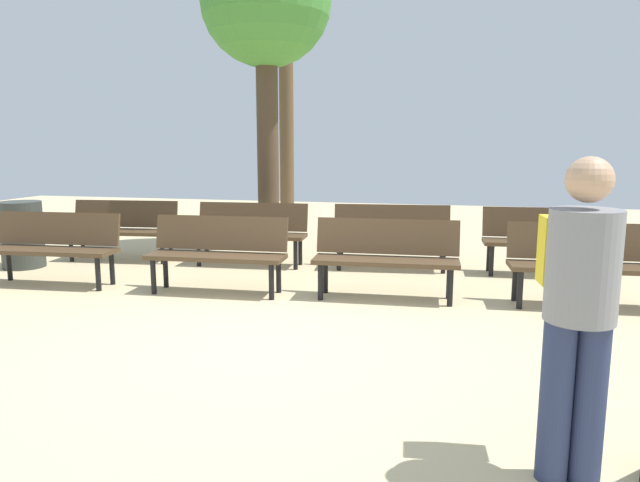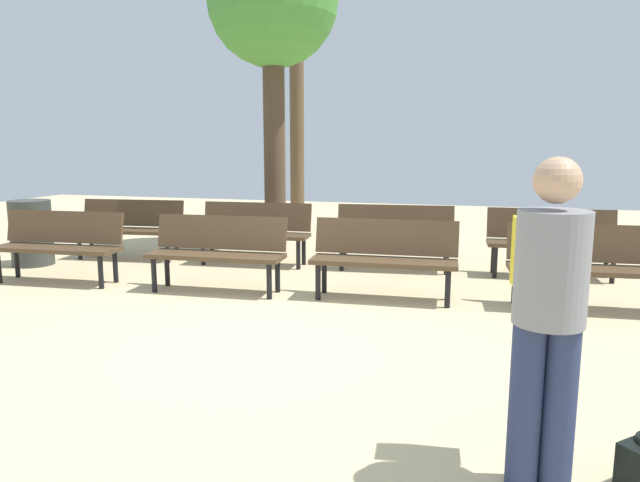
{
  "view_description": "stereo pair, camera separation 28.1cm",
  "coord_description": "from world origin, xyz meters",
  "px_view_note": "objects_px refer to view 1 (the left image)",
  "views": [
    {
      "loc": [
        1.58,
        -4.62,
        1.71
      ],
      "look_at": [
        0.0,
        2.05,
        0.55
      ],
      "focal_mm": 32.33,
      "sensor_mm": 36.0,
      "label": 1
    },
    {
      "loc": [
        1.85,
        -4.55,
        1.71
      ],
      "look_at": [
        0.0,
        2.05,
        0.55
      ],
      "focal_mm": 32.33,
      "sensor_mm": 36.0,
      "label": 2
    }
  ],
  "objects_px": {
    "bench_r1_c3": "(546,237)",
    "visitor_with_backpack": "(578,302)",
    "bench_r1_c2": "(391,232)",
    "trash_bin": "(22,235)",
    "bench_r0_c0": "(54,244)",
    "bench_r0_c3": "(587,259)",
    "tree_1": "(266,6)",
    "bench_r0_c1": "(218,249)",
    "bench_r1_c1": "(251,230)",
    "bench_r1_c0": "(123,226)",
    "bench_r0_c2": "(386,253)",
    "tree_0": "(287,144)"
  },
  "relations": [
    {
      "from": "tree_1",
      "to": "visitor_with_backpack",
      "type": "height_order",
      "value": "tree_1"
    },
    {
      "from": "bench_r0_c1",
      "to": "bench_r1_c2",
      "type": "relative_size",
      "value": 0.99
    },
    {
      "from": "bench_r0_c3",
      "to": "tree_0",
      "type": "bearing_deg",
      "value": 129.19
    },
    {
      "from": "tree_1",
      "to": "trash_bin",
      "type": "relative_size",
      "value": 5.34
    },
    {
      "from": "bench_r1_c2",
      "to": "tree_0",
      "type": "relative_size",
      "value": 0.48
    },
    {
      "from": "bench_r1_c0",
      "to": "bench_r1_c1",
      "type": "bearing_deg",
      "value": -2.68
    },
    {
      "from": "bench_r0_c1",
      "to": "visitor_with_backpack",
      "type": "height_order",
      "value": "visitor_with_backpack"
    },
    {
      "from": "bench_r1_c0",
      "to": "bench_r1_c2",
      "type": "distance_m",
      "value": 3.96
    },
    {
      "from": "bench_r1_c3",
      "to": "visitor_with_backpack",
      "type": "relative_size",
      "value": 0.98
    },
    {
      "from": "bench_r1_c2",
      "to": "bench_r1_c1",
      "type": "bearing_deg",
      "value": -179.75
    },
    {
      "from": "bench_r0_c3",
      "to": "visitor_with_backpack",
      "type": "relative_size",
      "value": 0.99
    },
    {
      "from": "bench_r1_c3",
      "to": "trash_bin",
      "type": "distance_m",
      "value": 7.14
    },
    {
      "from": "visitor_with_backpack",
      "to": "bench_r1_c2",
      "type": "bearing_deg",
      "value": -78.39
    },
    {
      "from": "bench_r1_c1",
      "to": "visitor_with_backpack",
      "type": "relative_size",
      "value": 0.99
    },
    {
      "from": "bench_r1_c0",
      "to": "bench_r1_c1",
      "type": "relative_size",
      "value": 1.01
    },
    {
      "from": "bench_r0_c2",
      "to": "visitor_with_backpack",
      "type": "bearing_deg",
      "value": -70.9
    },
    {
      "from": "bench_r0_c2",
      "to": "bench_r0_c3",
      "type": "relative_size",
      "value": 0.99
    },
    {
      "from": "tree_1",
      "to": "bench_r1_c0",
      "type": "bearing_deg",
      "value": -143.18
    },
    {
      "from": "visitor_with_backpack",
      "to": "bench_r0_c0",
      "type": "bearing_deg",
      "value": -34.33
    },
    {
      "from": "bench_r1_c0",
      "to": "bench_r1_c1",
      "type": "distance_m",
      "value": 1.97
    },
    {
      "from": "bench_r1_c1",
      "to": "tree_1",
      "type": "relative_size",
      "value": 0.33
    },
    {
      "from": "bench_r1_c1",
      "to": "bench_r1_c2",
      "type": "height_order",
      "value": "same"
    },
    {
      "from": "trash_bin",
      "to": "tree_1",
      "type": "bearing_deg",
      "value": 36.84
    },
    {
      "from": "trash_bin",
      "to": "bench_r1_c1",
      "type": "bearing_deg",
      "value": 16.66
    },
    {
      "from": "bench_r0_c3",
      "to": "tree_1",
      "type": "xyz_separation_m",
      "value": [
        -4.34,
        2.47,
        3.3
      ]
    },
    {
      "from": "bench_r1_c0",
      "to": "visitor_with_backpack",
      "type": "distance_m",
      "value": 7.09
    },
    {
      "from": "visitor_with_backpack",
      "to": "bench_r1_c3",
      "type": "bearing_deg",
      "value": -101.45
    },
    {
      "from": "bench_r1_c3",
      "to": "trash_bin",
      "type": "relative_size",
      "value": 1.76
    },
    {
      "from": "bench_r0_c0",
      "to": "tree_1",
      "type": "xyz_separation_m",
      "value": [
        1.79,
        2.92,
        3.3
      ]
    },
    {
      "from": "bench_r1_c2",
      "to": "bench_r1_c3",
      "type": "distance_m",
      "value": 2.02
    },
    {
      "from": "bench_r1_c0",
      "to": "trash_bin",
      "type": "relative_size",
      "value": 1.78
    },
    {
      "from": "bench_r0_c2",
      "to": "tree_0",
      "type": "xyz_separation_m",
      "value": [
        -2.71,
        5.25,
        1.21
      ]
    },
    {
      "from": "bench_r0_c3",
      "to": "bench_r1_c2",
      "type": "bearing_deg",
      "value": 143.45
    },
    {
      "from": "bench_r1_c3",
      "to": "bench_r0_c0",
      "type": "bearing_deg",
      "value": -164.83
    },
    {
      "from": "tree_0",
      "to": "trash_bin",
      "type": "relative_size",
      "value": 3.71
    },
    {
      "from": "bench_r0_c3",
      "to": "bench_r1_c3",
      "type": "height_order",
      "value": "same"
    },
    {
      "from": "bench_r1_c0",
      "to": "bench_r1_c2",
      "type": "xyz_separation_m",
      "value": [
        3.95,
        0.31,
        0.0
      ]
    },
    {
      "from": "bench_r0_c3",
      "to": "visitor_with_backpack",
      "type": "bearing_deg",
      "value": -106.53
    },
    {
      "from": "trash_bin",
      "to": "bench_r1_c3",
      "type": "bearing_deg",
      "value": 9.65
    },
    {
      "from": "bench_r0_c3",
      "to": "bench_r1_c0",
      "type": "relative_size",
      "value": 0.99
    },
    {
      "from": "bench_r1_c2",
      "to": "trash_bin",
      "type": "bearing_deg",
      "value": -173.09
    },
    {
      "from": "bench_r1_c3",
      "to": "tree_1",
      "type": "relative_size",
      "value": 0.33
    },
    {
      "from": "bench_r1_c1",
      "to": "trash_bin",
      "type": "relative_size",
      "value": 1.76
    },
    {
      "from": "bench_r0_c1",
      "to": "tree_1",
      "type": "height_order",
      "value": "tree_1"
    },
    {
      "from": "trash_bin",
      "to": "bench_r0_c0",
      "type": "bearing_deg",
      "value": -34.4
    },
    {
      "from": "bench_r1_c1",
      "to": "tree_0",
      "type": "bearing_deg",
      "value": 95.2
    },
    {
      "from": "bench_r0_c0",
      "to": "bench_r1_c3",
      "type": "relative_size",
      "value": 1.0
    },
    {
      "from": "bench_r0_c1",
      "to": "bench_r1_c1",
      "type": "distance_m",
      "value": 1.56
    },
    {
      "from": "bench_r0_c1",
      "to": "bench_r0_c0",
      "type": "bearing_deg",
      "value": -179.94
    },
    {
      "from": "bench_r0_c1",
      "to": "bench_r1_c3",
      "type": "height_order",
      "value": "same"
    }
  ]
}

